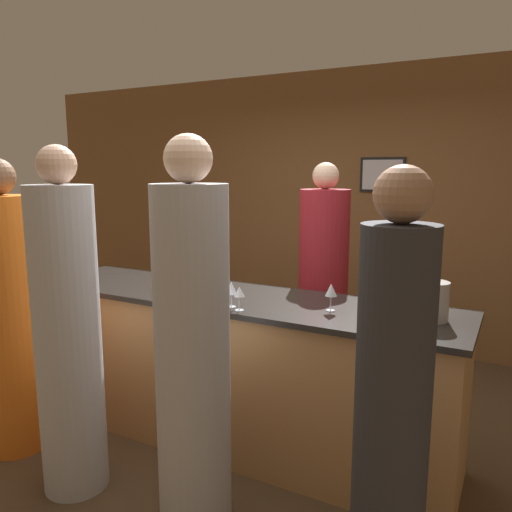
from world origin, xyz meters
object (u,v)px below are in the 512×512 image
object	(u,v)px
guest_3	(9,319)
wine_bottle_0	(85,274)
guest_0	(68,336)
ice_bucket	(433,301)
guest_1	(193,354)
guest_2	(392,411)
bartender	(323,293)

from	to	relation	value
guest_3	wine_bottle_0	xyz separation A→B (m)	(0.24, 0.43, 0.24)
guest_0	ice_bucket	bearing A→B (deg)	26.63
guest_1	guest_2	bearing A→B (deg)	-1.36
bartender	guest_2	world-z (taller)	bartender
guest_1	wine_bottle_0	world-z (taller)	guest_1
wine_bottle_0	ice_bucket	bearing A→B (deg)	8.97
guest_1	wine_bottle_0	size ratio (longest dim) A/B	7.22
guest_2	ice_bucket	size ratio (longest dim) A/B	8.59
bartender	guest_2	size ratio (longest dim) A/B	1.02
guest_1	ice_bucket	bearing A→B (deg)	40.09
ice_bucket	guest_1	bearing A→B (deg)	-139.91
guest_1	bartender	bearing A→B (deg)	88.38
bartender	guest_3	distance (m)	2.21
wine_bottle_0	ice_bucket	distance (m)	2.22
wine_bottle_0	guest_1	bearing A→B (deg)	-21.43
guest_0	wine_bottle_0	distance (m)	0.72
bartender	ice_bucket	distance (m)	1.28
bartender	guest_0	world-z (taller)	guest_0
guest_3	guest_2	bearing A→B (deg)	-1.77
ice_bucket	bartender	bearing A→B (deg)	137.82
bartender	guest_1	xyz separation A→B (m)	(-0.05, -1.67, 0.06)
guest_3	wine_bottle_0	world-z (taller)	guest_3
guest_1	ice_bucket	xyz separation A→B (m)	(0.98, 0.82, 0.19)
bartender	guest_3	xyz separation A→B (m)	(-1.50, -1.62, 0.01)
wine_bottle_0	guest_2	bearing A→B (deg)	-12.89
bartender	wine_bottle_0	distance (m)	1.75
guest_3	ice_bucket	world-z (taller)	guest_3
guest_1	guest_2	xyz separation A→B (m)	(0.97, -0.02, -0.05)
bartender	guest_3	bearing A→B (deg)	47.12
guest_0	guest_3	xyz separation A→B (m)	(-0.66, 0.11, -0.03)
guest_1	guest_2	size ratio (longest dim) A/B	1.08
guest_3	wine_bottle_0	distance (m)	0.54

